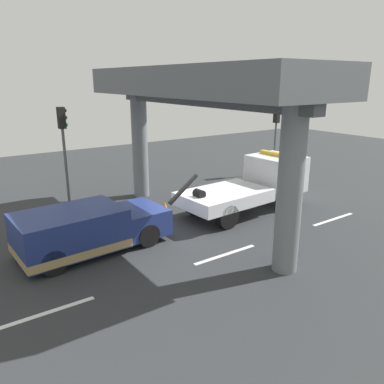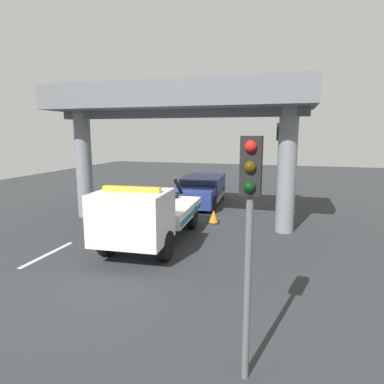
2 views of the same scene
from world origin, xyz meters
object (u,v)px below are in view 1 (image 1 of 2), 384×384
object	(u,v)px
towed_van_green	(87,230)
traffic_light_near	(64,138)
traffic_light_far	(276,126)
traffic_cone_orange	(165,209)
tow_truck_white	(255,183)

from	to	relation	value
towed_van_green	traffic_light_near	bearing A→B (deg)	79.94
traffic_light_near	traffic_light_far	size ratio (longest dim) A/B	1.14
traffic_light_near	traffic_cone_orange	size ratio (longest dim) A/B	7.62
towed_van_green	traffic_cone_orange	xyz separation A→B (m)	(4.10, 1.64, -0.49)
tow_truck_white	traffic_light_far	xyz separation A→B (m)	(5.80, 4.32, 1.79)
towed_van_green	traffic_cone_orange	size ratio (longest dim) A/B	8.68
tow_truck_white	traffic_cone_orange	size ratio (longest dim) A/B	11.95
traffic_light_near	traffic_cone_orange	distance (m)	5.29
traffic_light_near	traffic_light_far	xyz separation A→B (m)	(13.00, 0.00, -0.39)
traffic_light_near	traffic_light_far	bearing A→B (deg)	0.00
towed_van_green	traffic_cone_orange	distance (m)	4.44
towed_van_green	traffic_light_near	size ratio (longest dim) A/B	1.14
tow_truck_white	traffic_light_far	bearing A→B (deg)	36.69
tow_truck_white	traffic_light_far	world-z (taller)	traffic_light_far
traffic_light_near	traffic_light_far	distance (m)	13.01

